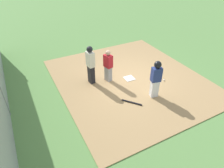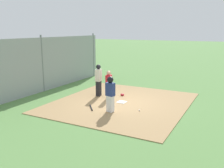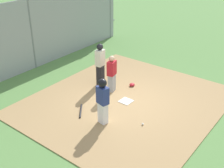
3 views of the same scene
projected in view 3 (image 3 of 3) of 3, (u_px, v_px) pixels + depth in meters
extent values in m
plane|color=#5B8947|center=(126.00, 102.00, 10.97)|extent=(140.00, 140.00, 0.00)
cube|color=#A88456|center=(126.00, 102.00, 10.97)|extent=(7.20, 6.40, 0.03)
cube|color=white|center=(126.00, 101.00, 10.96)|extent=(0.45, 0.45, 0.02)
cube|color=#9E9EA3|center=(112.00, 83.00, 11.54)|extent=(0.34, 0.28, 0.71)
cube|color=#B21923|center=(112.00, 68.00, 11.25)|extent=(0.43, 0.34, 0.56)
sphere|color=tan|center=(112.00, 59.00, 11.07)|extent=(0.22, 0.22, 0.22)
cube|color=black|center=(100.00, 75.00, 12.05)|extent=(0.32, 0.25, 0.84)
cube|color=beige|center=(100.00, 58.00, 11.71)|extent=(0.40, 0.30, 0.66)
sphere|color=black|center=(100.00, 47.00, 11.50)|extent=(0.26, 0.26, 0.26)
cube|color=silver|center=(103.00, 113.00, 9.57)|extent=(0.28, 0.34, 0.75)
cube|color=navy|center=(103.00, 95.00, 9.26)|extent=(0.34, 0.43, 0.59)
sphere|color=tan|center=(102.00, 84.00, 9.08)|extent=(0.23, 0.23, 0.23)
sphere|color=black|center=(102.00, 83.00, 9.07)|extent=(0.28, 0.28, 0.28)
cylinder|color=black|center=(81.00, 111.00, 10.31)|extent=(0.68, 0.58, 0.06)
ellipsoid|color=#B21923|center=(132.00, 85.00, 12.03)|extent=(0.24, 0.20, 0.12)
sphere|color=white|center=(143.00, 124.00, 9.59)|extent=(0.07, 0.07, 0.07)
cube|color=#93999E|center=(32.00, 35.00, 13.07)|extent=(12.00, 0.05, 3.20)
cylinder|color=slate|center=(110.00, 10.00, 17.04)|extent=(0.10, 0.10, 3.35)
cylinder|color=slate|center=(31.00, 33.00, 13.04)|extent=(0.10, 0.10, 3.35)
cube|color=maroon|center=(21.00, 28.00, 18.01)|extent=(4.36, 2.16, 0.64)
cube|color=maroon|center=(22.00, 18.00, 17.83)|extent=(2.47, 1.81, 0.56)
cylinder|color=black|center=(8.00, 38.00, 16.66)|extent=(0.62, 0.25, 0.60)
cylinder|color=black|center=(48.00, 28.00, 18.40)|extent=(0.62, 0.25, 0.60)
cylinder|color=black|center=(33.00, 23.00, 19.45)|extent=(0.62, 0.25, 0.60)
cylinder|color=black|center=(9.00, 41.00, 16.16)|extent=(0.61, 0.23, 0.60)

